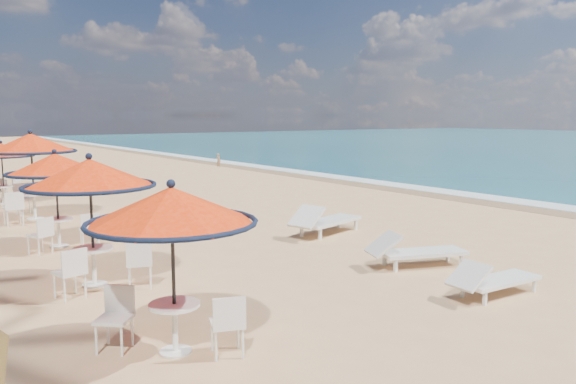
{
  "coord_description": "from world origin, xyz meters",
  "views": [
    {
      "loc": [
        -8.17,
        -6.25,
        2.94
      ],
      "look_at": [
        -0.73,
        4.05,
        1.2
      ],
      "focal_mm": 35.0,
      "sensor_mm": 36.0,
      "label": 1
    }
  ],
  "objects_px": {
    "lounger_near": "(492,279)",
    "lounger_far": "(324,220)",
    "station_3": "(29,151)",
    "station_0": "(171,222)",
    "lounger_mid": "(413,250)",
    "station_2": "(56,173)",
    "station_1": "(91,185)",
    "station_4": "(2,158)"
  },
  "relations": [
    {
      "from": "station_2",
      "to": "station_4",
      "type": "height_order",
      "value": "station_2"
    },
    {
      "from": "station_0",
      "to": "station_1",
      "type": "bearing_deg",
      "value": 89.09
    },
    {
      "from": "station_2",
      "to": "lounger_mid",
      "type": "xyz_separation_m",
      "value": [
        5.16,
        -5.79,
        -1.35
      ]
    },
    {
      "from": "station_1",
      "to": "station_3",
      "type": "distance_m",
      "value": 7.47
    },
    {
      "from": "station_1",
      "to": "lounger_mid",
      "type": "bearing_deg",
      "value": -23.69
    },
    {
      "from": "station_2",
      "to": "station_4",
      "type": "relative_size",
      "value": 1.03
    },
    {
      "from": "lounger_mid",
      "to": "station_2",
      "type": "bearing_deg",
      "value": 153.12
    },
    {
      "from": "station_1",
      "to": "station_4",
      "type": "distance_m",
      "value": 11.0
    },
    {
      "from": "station_2",
      "to": "lounger_near",
      "type": "xyz_separation_m",
      "value": [
        4.81,
        -7.78,
        -1.39
      ]
    },
    {
      "from": "station_3",
      "to": "station_0",
      "type": "bearing_deg",
      "value": -93.04
    },
    {
      "from": "lounger_far",
      "to": "lounger_mid",
      "type": "bearing_deg",
      "value": -112.81
    },
    {
      "from": "lounger_near",
      "to": "lounger_far",
      "type": "height_order",
      "value": "lounger_far"
    },
    {
      "from": "station_3",
      "to": "lounger_near",
      "type": "bearing_deg",
      "value": -68.98
    },
    {
      "from": "station_0",
      "to": "lounger_far",
      "type": "distance_m",
      "value": 7.46
    },
    {
      "from": "station_2",
      "to": "lounger_far",
      "type": "bearing_deg",
      "value": -23.57
    },
    {
      "from": "station_0",
      "to": "station_3",
      "type": "bearing_deg",
      "value": 86.96
    },
    {
      "from": "station_1",
      "to": "lounger_near",
      "type": "bearing_deg",
      "value": -40.77
    },
    {
      "from": "station_0",
      "to": "lounger_far",
      "type": "xyz_separation_m",
      "value": [
        5.95,
        4.3,
        -1.29
      ]
    },
    {
      "from": "station_1",
      "to": "station_2",
      "type": "height_order",
      "value": "station_1"
    },
    {
      "from": "station_4",
      "to": "lounger_near",
      "type": "height_order",
      "value": "station_4"
    },
    {
      "from": "station_3",
      "to": "lounger_far",
      "type": "relative_size",
      "value": 1.1
    },
    {
      "from": "station_0",
      "to": "station_2",
      "type": "relative_size",
      "value": 0.99
    },
    {
      "from": "lounger_near",
      "to": "lounger_far",
      "type": "bearing_deg",
      "value": 85.24
    },
    {
      "from": "station_0",
      "to": "station_2",
      "type": "xyz_separation_m",
      "value": [
        0.3,
        6.76,
        0.02
      ]
    },
    {
      "from": "station_0",
      "to": "station_1",
      "type": "height_order",
      "value": "station_1"
    },
    {
      "from": "station_1",
      "to": "lounger_far",
      "type": "bearing_deg",
      "value": 9.12
    },
    {
      "from": "lounger_near",
      "to": "station_0",
      "type": "bearing_deg",
      "value": 173.03
    },
    {
      "from": "station_2",
      "to": "lounger_near",
      "type": "distance_m",
      "value": 9.25
    },
    {
      "from": "lounger_near",
      "to": "lounger_far",
      "type": "relative_size",
      "value": 0.77
    },
    {
      "from": "station_0",
      "to": "station_3",
      "type": "height_order",
      "value": "station_3"
    },
    {
      "from": "station_1",
      "to": "station_4",
      "type": "relative_size",
      "value": 1.08
    },
    {
      "from": "station_3",
      "to": "lounger_near",
      "type": "height_order",
      "value": "station_3"
    },
    {
      "from": "station_0",
      "to": "lounger_near",
      "type": "relative_size",
      "value": 1.22
    },
    {
      "from": "lounger_far",
      "to": "station_2",
      "type": "bearing_deg",
      "value": 141.98
    },
    {
      "from": "station_3",
      "to": "lounger_far",
      "type": "bearing_deg",
      "value": -50.42
    },
    {
      "from": "station_4",
      "to": "lounger_mid",
      "type": "relative_size",
      "value": 1.04
    },
    {
      "from": "station_2",
      "to": "lounger_near",
      "type": "height_order",
      "value": "station_2"
    },
    {
      "from": "station_1",
      "to": "lounger_mid",
      "type": "xyz_separation_m",
      "value": [
        5.41,
        -2.37,
        -1.43
      ]
    },
    {
      "from": "station_0",
      "to": "lounger_mid",
      "type": "relative_size",
      "value": 1.06
    },
    {
      "from": "lounger_mid",
      "to": "station_4",
      "type": "bearing_deg",
      "value": 132.08
    },
    {
      "from": "station_0",
      "to": "station_4",
      "type": "xyz_separation_m",
      "value": [
        0.41,
        14.35,
        -0.11
      ]
    },
    {
      "from": "station_2",
      "to": "lounger_near",
      "type": "relative_size",
      "value": 1.23
    }
  ]
}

